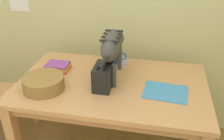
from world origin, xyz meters
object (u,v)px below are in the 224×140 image
(cat, at_px, (112,46))
(wicker_basket, at_px, (43,83))
(saucer_bowl, at_px, (116,63))
(coffee_mug, at_px, (117,56))
(magazine, at_px, (165,92))
(toaster, at_px, (103,77))
(book_stack, at_px, (58,67))
(dining_table, at_px, (112,92))

(cat, xyz_separation_m, wicker_basket, (-0.43, -0.29, -0.19))
(cat, height_order, wicker_basket, cat)
(saucer_bowl, bearing_deg, coffee_mug, 0.00)
(magazine, xyz_separation_m, toaster, (-0.43, -0.02, 0.08))
(coffee_mug, distance_m, book_stack, 0.48)
(wicker_basket, bearing_deg, magazine, 8.26)
(saucer_bowl, xyz_separation_m, coffee_mug, (0.00, 0.00, 0.06))
(cat, relative_size, coffee_mug, 5.09)
(dining_table, distance_m, wicker_basket, 0.50)
(coffee_mug, bearing_deg, cat, -89.38)
(magazine, bearing_deg, toaster, -172.45)
(dining_table, height_order, cat, cat)
(dining_table, distance_m, toaster, 0.20)
(book_stack, relative_size, toaster, 0.92)
(dining_table, distance_m, coffee_mug, 0.34)
(toaster, bearing_deg, magazine, 2.35)
(dining_table, relative_size, cat, 2.00)
(dining_table, bearing_deg, coffee_mug, 93.86)
(dining_table, xyz_separation_m, coffee_mug, (-0.02, 0.29, 0.16))
(coffee_mug, xyz_separation_m, book_stack, (-0.44, -0.19, -0.04))
(cat, height_order, coffee_mug, cat)
(dining_table, bearing_deg, magazine, -9.21)
(wicker_basket, xyz_separation_m, toaster, (0.40, 0.10, 0.04))
(cat, relative_size, book_stack, 3.72)
(cat, height_order, book_stack, cat)
(dining_table, xyz_separation_m, book_stack, (-0.46, 0.10, 0.12))
(coffee_mug, relative_size, wicker_basket, 0.47)
(saucer_bowl, bearing_deg, book_stack, -156.22)
(book_stack, xyz_separation_m, toaster, (0.41, -0.18, 0.06))
(coffee_mug, distance_m, magazine, 0.54)
(coffee_mug, bearing_deg, toaster, -93.92)
(wicker_basket, bearing_deg, toaster, 14.43)
(dining_table, height_order, toaster, toaster)
(coffee_mug, height_order, magazine, coffee_mug)
(dining_table, distance_m, saucer_bowl, 0.31)
(cat, xyz_separation_m, toaster, (-0.03, -0.18, -0.15))
(toaster, bearing_deg, book_stack, 156.10)
(book_stack, height_order, toaster, toaster)
(magazine, xyz_separation_m, wicker_basket, (-0.83, -0.12, 0.05))
(saucer_bowl, distance_m, coffee_mug, 0.06)
(cat, xyz_separation_m, magazine, (0.40, -0.17, -0.24))
(saucer_bowl, bearing_deg, magazine, -41.20)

